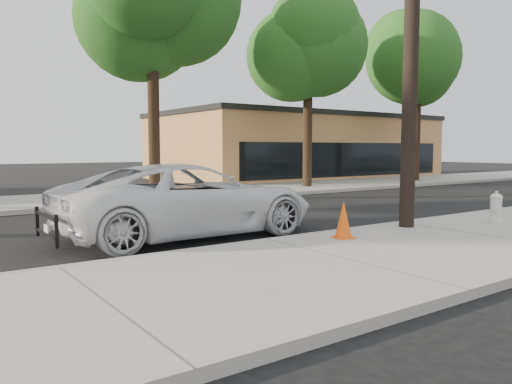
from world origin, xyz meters
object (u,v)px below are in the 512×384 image
police_cruiser (189,200)px  fire_hydrant (496,209)px  utility_pole (412,26)px  traffic_cone (343,220)px

police_cruiser → fire_hydrant: police_cruiser is taller
fire_hydrant → utility_pole: bearing=134.5°
utility_pole → police_cruiser: size_ratio=1.54×
police_cruiser → traffic_cone: (2.04, -2.76, -0.30)m
police_cruiser → traffic_cone: bearing=-144.5°
fire_hydrant → police_cruiser: bearing=128.4°
utility_pole → police_cruiser: (-4.30, 2.56, -3.88)m
fire_hydrant → traffic_cone: size_ratio=0.96×
utility_pole → police_cruiser: utility_pole is taller
utility_pole → traffic_cone: size_ratio=11.88×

